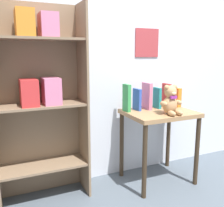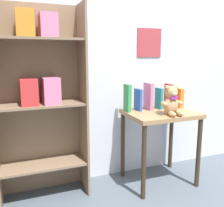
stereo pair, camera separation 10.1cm
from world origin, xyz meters
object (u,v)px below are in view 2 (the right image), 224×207
object	(u,v)px
teddy_bear	(172,101)
book_standing_blue	(138,100)
book_standing_teal	(159,98)
book_standing_orange	(178,98)
book_standing_red	(168,96)
display_table	(160,124)
book_standing_green	(127,98)
bookshelf_side	(40,91)
book_standing_pink	(148,96)

from	to	relation	value
teddy_bear	book_standing_blue	bearing A→B (deg)	126.48
book_standing_teal	book_standing_orange	size ratio (longest dim) A/B	1.07
book_standing_red	display_table	bearing A→B (deg)	-141.52
book_standing_green	book_standing_teal	distance (m)	0.33
display_table	book_standing_teal	size ratio (longest dim) A/B	3.40
bookshelf_side	teddy_bear	xyz separation A→B (m)	(1.04, -0.29, -0.10)
teddy_bear	book_standing_red	distance (m)	0.29
book_standing_teal	teddy_bear	bearing A→B (deg)	-98.18
teddy_bear	book_standing_teal	size ratio (longest dim) A/B	1.29
book_standing_pink	book_standing_orange	world-z (taller)	book_standing_pink
book_standing_teal	book_standing_red	bearing A→B (deg)	3.10
display_table	book_standing_teal	bearing A→B (deg)	65.91
teddy_bear	book_standing_blue	world-z (taller)	teddy_bear
book_standing_blue	book_standing_teal	world-z (taller)	book_standing_blue
teddy_bear	book_standing_teal	bearing A→B (deg)	82.65
bookshelf_side	book_standing_green	bearing A→B (deg)	-3.29
book_standing_orange	bookshelf_side	bearing A→B (deg)	177.68
book_standing_orange	display_table	bearing A→B (deg)	-156.72
book_standing_blue	book_standing_green	bearing A→B (deg)	179.84
display_table	book_standing_teal	xyz separation A→B (m)	(0.05, 0.12, 0.21)
book_standing_pink	book_standing_red	world-z (taller)	book_standing_pink
book_standing_red	book_standing_teal	bearing A→B (deg)	-175.94
book_standing_green	book_standing_red	bearing A→B (deg)	0.91
book_standing_teal	book_standing_pink	bearing A→B (deg)	175.27
teddy_bear	book_standing_green	bearing A→B (deg)	140.15
book_standing_green	book_standing_orange	world-z (taller)	book_standing_green
teddy_bear	display_table	bearing A→B (deg)	99.76
book_standing_orange	book_standing_green	bearing A→B (deg)	179.78
teddy_bear	book_standing_pink	size ratio (longest dim) A/B	1.03
book_standing_pink	book_standing_teal	size ratio (longest dim) A/B	1.26
book_standing_teal	book_standing_orange	distance (m)	0.22
display_table	book_standing_green	bearing A→B (deg)	156.73
book_standing_pink	book_standing_teal	bearing A→B (deg)	-3.45
book_standing_teal	display_table	bearing A→B (deg)	-114.92
display_table	book_standing_blue	bearing A→B (deg)	143.20
book_standing_red	bookshelf_side	bearing A→B (deg)	178.65
bookshelf_side	display_table	distance (m)	1.08
book_standing_green	book_standing_orange	bearing A→B (deg)	-0.35
display_table	book_standing_blue	distance (m)	0.29
book_standing_blue	book_standing_teal	bearing A→B (deg)	-2.97
book_standing_blue	book_standing_red	size ratio (longest dim) A/B	0.86
display_table	book_standing_teal	world-z (taller)	book_standing_teal
display_table	teddy_bear	distance (m)	0.26
book_standing_pink	book_standing_blue	bearing A→B (deg)	-175.88
display_table	bookshelf_side	bearing A→B (deg)	171.06
teddy_bear	book_standing_orange	world-z (taller)	teddy_bear
teddy_bear	book_standing_red	xyz separation A→B (m)	(0.14, 0.26, -0.00)
book_standing_green	book_standing_teal	bearing A→B (deg)	0.13
book_standing_blue	book_standing_orange	distance (m)	0.44
book_standing_teal	book_standing_blue	bearing A→B (deg)	179.06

